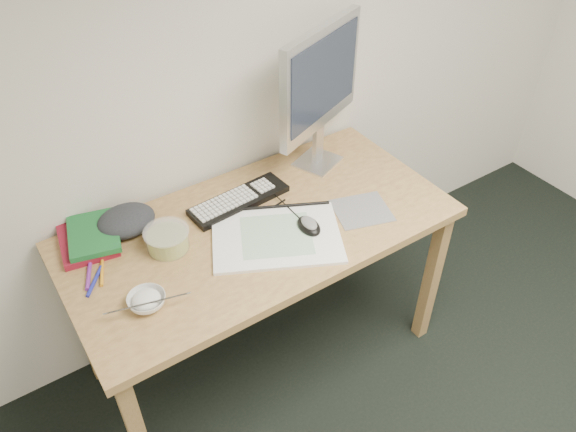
% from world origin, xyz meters
% --- Properties ---
extents(desk, '(1.40, 0.70, 0.75)m').
position_xyz_m(desk, '(-0.33, 1.43, 0.67)').
color(desk, tan).
rests_on(desk, ground).
extents(mousepad, '(0.25, 0.23, 0.00)m').
position_xyz_m(mousepad, '(0.03, 1.29, 0.75)').
color(mousepad, slate).
rests_on(mousepad, desk).
extents(sketchpad, '(0.54, 0.49, 0.01)m').
position_xyz_m(sketchpad, '(-0.31, 1.34, 0.76)').
color(sketchpad, white).
rests_on(sketchpad, desk).
extents(keyboard, '(0.40, 0.16, 0.02)m').
position_xyz_m(keyboard, '(-0.32, 1.58, 0.76)').
color(keyboard, black).
rests_on(keyboard, desk).
extents(monitor, '(0.47, 0.22, 0.58)m').
position_xyz_m(monitor, '(0.08, 1.64, 1.11)').
color(monitor, silver).
rests_on(monitor, desk).
extents(mouse, '(0.08, 0.12, 0.04)m').
position_xyz_m(mouse, '(-0.19, 1.31, 0.78)').
color(mouse, black).
rests_on(mouse, sketchpad).
extents(rice_bowl, '(0.14, 0.14, 0.04)m').
position_xyz_m(rice_bowl, '(-0.81, 1.30, 0.77)').
color(rice_bowl, silver).
rests_on(rice_bowl, desk).
extents(chopsticks, '(0.25, 0.08, 0.02)m').
position_xyz_m(chopsticks, '(-0.82, 1.27, 0.79)').
color(chopsticks, '#B5B5B7').
rests_on(chopsticks, rice_bowl).
extents(fruit_tub, '(0.19, 0.19, 0.08)m').
position_xyz_m(fruit_tub, '(-0.65, 1.50, 0.79)').
color(fruit_tub, gold).
rests_on(fruit_tub, desk).
extents(book_red, '(0.22, 0.27, 0.02)m').
position_xyz_m(book_red, '(-0.87, 1.69, 0.76)').
color(book_red, maroon).
rests_on(book_red, desk).
extents(book_green, '(0.22, 0.26, 0.02)m').
position_xyz_m(book_green, '(-0.85, 1.67, 0.78)').
color(book_green, '#18632C').
rests_on(book_green, book_red).
extents(cloth_lump, '(0.21, 0.19, 0.07)m').
position_xyz_m(cloth_lump, '(-0.73, 1.68, 0.79)').
color(cloth_lump, '#26282E').
rests_on(cloth_lump, desk).
extents(pencil_pink, '(0.16, 0.02, 0.01)m').
position_xyz_m(pencil_pink, '(-0.33, 1.51, 0.75)').
color(pencil_pink, '#DB6D8F').
rests_on(pencil_pink, desk).
extents(pencil_tan, '(0.16, 0.07, 0.01)m').
position_xyz_m(pencil_tan, '(-0.32, 1.50, 0.75)').
color(pencil_tan, tan).
rests_on(pencil_tan, desk).
extents(pencil_black, '(0.18, 0.04, 0.01)m').
position_xyz_m(pencil_black, '(-0.26, 1.48, 0.75)').
color(pencil_black, black).
rests_on(pencil_black, desk).
extents(marker_blue, '(0.09, 0.11, 0.01)m').
position_xyz_m(marker_blue, '(-0.91, 1.48, 0.76)').
color(marker_blue, '#1D23A1').
rests_on(marker_blue, desk).
extents(marker_orange, '(0.05, 0.11, 0.01)m').
position_xyz_m(marker_orange, '(-0.88, 1.51, 0.76)').
color(marker_orange, orange).
rests_on(marker_orange, desk).
extents(marker_purple, '(0.07, 0.14, 0.01)m').
position_xyz_m(marker_purple, '(-0.92, 1.53, 0.76)').
color(marker_purple, '#752996').
rests_on(marker_purple, desk).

